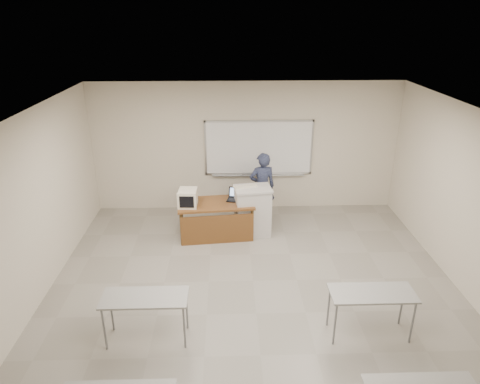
{
  "coord_description": "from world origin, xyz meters",
  "views": [
    {
      "loc": [
        -0.43,
        -5.43,
        4.38
      ],
      "look_at": [
        -0.19,
        2.2,
        1.15
      ],
      "focal_mm": 32.0,
      "sensor_mm": 36.0,
      "label": 1
    }
  ],
  "objects_px": {
    "mouse": "(243,206)",
    "presenter": "(262,187)",
    "podium": "(252,211)",
    "laptop": "(235,197)",
    "crt_monitor": "(188,198)",
    "whiteboard": "(259,149)",
    "instructor_desk": "(216,213)",
    "keyboard": "(245,186)"
  },
  "relations": [
    {
      "from": "mouse",
      "to": "whiteboard",
      "type": "bearing_deg",
      "value": 54.16
    },
    {
      "from": "mouse",
      "to": "instructor_desk",
      "type": "bearing_deg",
      "value": 150.41
    },
    {
      "from": "podium",
      "to": "presenter",
      "type": "distance_m",
      "value": 0.76
    },
    {
      "from": "laptop",
      "to": "podium",
      "type": "bearing_deg",
      "value": -4.55
    },
    {
      "from": "whiteboard",
      "to": "podium",
      "type": "bearing_deg",
      "value": -99.03
    },
    {
      "from": "mouse",
      "to": "presenter",
      "type": "bearing_deg",
      "value": 41.97
    },
    {
      "from": "laptop",
      "to": "mouse",
      "type": "xyz_separation_m",
      "value": [
        0.15,
        -0.35,
        -0.04
      ]
    },
    {
      "from": "whiteboard",
      "to": "keyboard",
      "type": "distance_m",
      "value": 1.39
    },
    {
      "from": "laptop",
      "to": "keyboard",
      "type": "distance_m",
      "value": 0.35
    },
    {
      "from": "whiteboard",
      "to": "instructor_desk",
      "type": "height_order",
      "value": "whiteboard"
    },
    {
      "from": "mouse",
      "to": "crt_monitor",
      "type": "bearing_deg",
      "value": 155.56
    },
    {
      "from": "podium",
      "to": "mouse",
      "type": "height_order",
      "value": "podium"
    },
    {
      "from": "instructor_desk",
      "to": "crt_monitor",
      "type": "relative_size",
      "value": 3.67
    },
    {
      "from": "whiteboard",
      "to": "podium",
      "type": "xyz_separation_m",
      "value": [
        -0.21,
        -1.34,
        -0.95
      ]
    },
    {
      "from": "podium",
      "to": "laptop",
      "type": "bearing_deg",
      "value": 153.84
    },
    {
      "from": "crt_monitor",
      "to": "laptop",
      "type": "bearing_deg",
      "value": 18.95
    },
    {
      "from": "whiteboard",
      "to": "laptop",
      "type": "xyz_separation_m",
      "value": [
        -0.58,
        -1.21,
        -0.67
      ]
    },
    {
      "from": "crt_monitor",
      "to": "laptop",
      "type": "distance_m",
      "value": 1.0
    },
    {
      "from": "instructor_desk",
      "to": "whiteboard",
      "type": "bearing_deg",
      "value": 50.89
    },
    {
      "from": "crt_monitor",
      "to": "laptop",
      "type": "xyz_separation_m",
      "value": [
        0.95,
        0.28,
        -0.11
      ]
    },
    {
      "from": "presenter",
      "to": "mouse",
      "type": "bearing_deg",
      "value": 53.58
    },
    {
      "from": "instructor_desk",
      "to": "laptop",
      "type": "height_order",
      "value": "laptop"
    },
    {
      "from": "whiteboard",
      "to": "mouse",
      "type": "height_order",
      "value": "whiteboard"
    },
    {
      "from": "whiteboard",
      "to": "keyboard",
      "type": "relative_size",
      "value": 5.12
    },
    {
      "from": "crt_monitor",
      "to": "mouse",
      "type": "relative_size",
      "value": 4.88
    },
    {
      "from": "podium",
      "to": "laptop",
      "type": "height_order",
      "value": "podium"
    },
    {
      "from": "crt_monitor",
      "to": "presenter",
      "type": "relative_size",
      "value": 0.27
    },
    {
      "from": "mouse",
      "to": "keyboard",
      "type": "xyz_separation_m",
      "value": [
        0.07,
        0.29,
        0.3
      ]
    },
    {
      "from": "crt_monitor",
      "to": "presenter",
      "type": "xyz_separation_m",
      "value": [
        1.57,
        0.82,
        -0.12
      ]
    },
    {
      "from": "crt_monitor",
      "to": "podium",
      "type": "bearing_deg",
      "value": 9.32
    },
    {
      "from": "podium",
      "to": "laptop",
      "type": "xyz_separation_m",
      "value": [
        -0.37,
        0.12,
        0.28
      ]
    },
    {
      "from": "laptop",
      "to": "crt_monitor",
      "type": "bearing_deg",
      "value": -149.6
    },
    {
      "from": "podium",
      "to": "keyboard",
      "type": "relative_size",
      "value": 2.18
    },
    {
      "from": "podium",
      "to": "crt_monitor",
      "type": "xyz_separation_m",
      "value": [
        -1.32,
        -0.16,
        0.39
      ]
    },
    {
      "from": "crt_monitor",
      "to": "mouse",
      "type": "height_order",
      "value": "crt_monitor"
    },
    {
      "from": "whiteboard",
      "to": "podium",
      "type": "height_order",
      "value": "whiteboard"
    },
    {
      "from": "mouse",
      "to": "keyboard",
      "type": "bearing_deg",
      "value": 56.31
    },
    {
      "from": "crt_monitor",
      "to": "laptop",
      "type": "height_order",
      "value": "crt_monitor"
    },
    {
      "from": "presenter",
      "to": "keyboard",
      "type": "bearing_deg",
      "value": 47.83
    },
    {
      "from": "presenter",
      "to": "podium",
      "type": "bearing_deg",
      "value": 60.52
    },
    {
      "from": "crt_monitor",
      "to": "keyboard",
      "type": "relative_size",
      "value": 0.88
    },
    {
      "from": "crt_monitor",
      "to": "laptop",
      "type": "relative_size",
      "value": 1.33
    }
  ]
}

